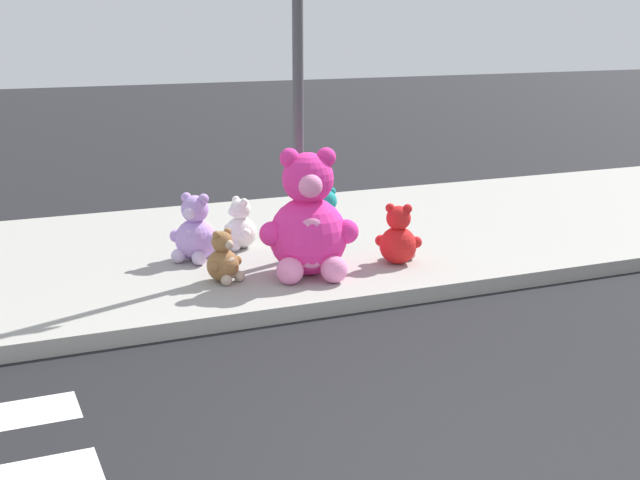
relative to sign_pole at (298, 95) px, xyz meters
The scene contains 8 objects.
sidewalk 2.19m from the sign_pole, 141.29° to the left, with size 28.00×4.40×0.15m, color #9E9B93.
sign_pole is the anchor object (origin of this frame).
plush_pink_large 1.34m from the sign_pole, 102.88° to the right, with size 0.94×0.88×1.25m.
plush_red 1.78m from the sign_pole, 32.79° to the right, with size 0.44×0.45×0.63m.
plush_brown 1.84m from the sign_pole, 153.97° to the right, with size 0.36×0.37×0.51m.
plush_lavender 1.78m from the sign_pole, 160.41° to the left, with size 0.50×0.51×0.71m.
plush_teal 1.64m from the sign_pole, 45.75° to the left, with size 0.45×0.43×0.61m.
plush_white 1.67m from the sign_pole, 124.69° to the left, with size 0.40×0.42×0.56m.
Camera 1 is at (-2.22, -3.67, 2.62)m, focal length 48.45 mm.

